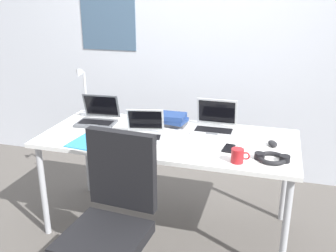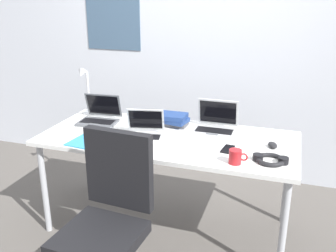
{
  "view_description": "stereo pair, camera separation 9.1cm",
  "coord_description": "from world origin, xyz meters",
  "px_view_note": "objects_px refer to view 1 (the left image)",
  "views": [
    {
      "loc": [
        0.7,
        -2.42,
        1.72
      ],
      "look_at": [
        0.0,
        0.0,
        0.82
      ],
      "focal_mm": 40.69,
      "sensor_mm": 36.0,
      "label": 1
    },
    {
      "loc": [
        0.79,
        -2.39,
        1.72
      ],
      "look_at": [
        0.0,
        0.0,
        0.82
      ],
      "focal_mm": 40.69,
      "sensor_mm": 36.0,
      "label": 2
    }
  ],
  "objects_px": {
    "cell_phone": "(229,148)",
    "headphones": "(272,158)",
    "office_chair": "(111,234)",
    "computer_mouse": "(273,144)",
    "book_stack": "(172,119)",
    "coffee_mug": "(238,156)",
    "laptop_back_left": "(98,118)",
    "paper_folder_back_left": "(91,141)",
    "laptop_far_corner": "(215,125)",
    "desk_lamp": "(83,92)",
    "laptop_front_right": "(144,132)"
  },
  "relations": [
    {
      "from": "computer_mouse",
      "to": "paper_folder_back_left",
      "type": "distance_m",
      "value": 1.23
    },
    {
      "from": "desk_lamp",
      "to": "coffee_mug",
      "type": "height_order",
      "value": "desk_lamp"
    },
    {
      "from": "computer_mouse",
      "to": "headphones",
      "type": "xyz_separation_m",
      "value": [
        0.0,
        -0.24,
        -0.0
      ]
    },
    {
      "from": "book_stack",
      "to": "coffee_mug",
      "type": "bearing_deg",
      "value": -43.62
    },
    {
      "from": "paper_folder_back_left",
      "to": "coffee_mug",
      "type": "bearing_deg",
      "value": -3.48
    },
    {
      "from": "book_stack",
      "to": "cell_phone",
      "type": "bearing_deg",
      "value": -35.23
    },
    {
      "from": "computer_mouse",
      "to": "coffee_mug",
      "type": "relative_size",
      "value": 0.85
    },
    {
      "from": "paper_folder_back_left",
      "to": "office_chair",
      "type": "height_order",
      "value": "office_chair"
    },
    {
      "from": "cell_phone",
      "to": "laptop_far_corner",
      "type": "bearing_deg",
      "value": 121.86
    },
    {
      "from": "book_stack",
      "to": "office_chair",
      "type": "xyz_separation_m",
      "value": [
        -0.1,
        -0.97,
        -0.39
      ]
    },
    {
      "from": "headphones",
      "to": "office_chair",
      "type": "distance_m",
      "value": 1.06
    },
    {
      "from": "computer_mouse",
      "to": "book_stack",
      "type": "distance_m",
      "value": 0.78
    },
    {
      "from": "coffee_mug",
      "to": "paper_folder_back_left",
      "type": "bearing_deg",
      "value": 176.52
    },
    {
      "from": "headphones",
      "to": "book_stack",
      "type": "distance_m",
      "value": 0.87
    },
    {
      "from": "laptop_back_left",
      "to": "coffee_mug",
      "type": "xyz_separation_m",
      "value": [
        1.13,
        -0.42,
        0.0
      ]
    },
    {
      "from": "coffee_mug",
      "to": "office_chair",
      "type": "height_order",
      "value": "office_chair"
    },
    {
      "from": "computer_mouse",
      "to": "coffee_mug",
      "type": "xyz_separation_m",
      "value": [
        -0.2,
        -0.33,
        0.03
      ]
    },
    {
      "from": "laptop_back_left",
      "to": "headphones",
      "type": "xyz_separation_m",
      "value": [
        1.33,
        -0.33,
        -0.03
      ]
    },
    {
      "from": "desk_lamp",
      "to": "laptop_far_corner",
      "type": "xyz_separation_m",
      "value": [
        1.1,
        -0.07,
        -0.15
      ]
    },
    {
      "from": "book_stack",
      "to": "laptop_front_right",
      "type": "bearing_deg",
      "value": -111.99
    },
    {
      "from": "laptop_far_corner",
      "to": "paper_folder_back_left",
      "type": "distance_m",
      "value": 0.9
    },
    {
      "from": "laptop_front_right",
      "to": "paper_folder_back_left",
      "type": "distance_m",
      "value": 0.37
    },
    {
      "from": "cell_phone",
      "to": "headphones",
      "type": "distance_m",
      "value": 0.3
    },
    {
      "from": "headphones",
      "to": "office_chair",
      "type": "height_order",
      "value": "office_chair"
    },
    {
      "from": "coffee_mug",
      "to": "laptop_back_left",
      "type": "bearing_deg",
      "value": 159.53
    },
    {
      "from": "book_stack",
      "to": "paper_folder_back_left",
      "type": "xyz_separation_m",
      "value": [
        -0.45,
        -0.47,
        -0.05
      ]
    },
    {
      "from": "book_stack",
      "to": "office_chair",
      "type": "height_order",
      "value": "office_chair"
    },
    {
      "from": "computer_mouse",
      "to": "coffee_mug",
      "type": "height_order",
      "value": "coffee_mug"
    },
    {
      "from": "headphones",
      "to": "book_stack",
      "type": "xyz_separation_m",
      "value": [
        -0.75,
        0.44,
        0.03
      ]
    },
    {
      "from": "laptop_front_right",
      "to": "laptop_back_left",
      "type": "height_order",
      "value": "laptop_back_left"
    },
    {
      "from": "laptop_back_left",
      "to": "office_chair",
      "type": "distance_m",
      "value": 1.06
    },
    {
      "from": "laptop_back_left",
      "to": "paper_folder_back_left",
      "type": "bearing_deg",
      "value": -71.14
    },
    {
      "from": "book_stack",
      "to": "office_chair",
      "type": "distance_m",
      "value": 1.05
    },
    {
      "from": "laptop_front_right",
      "to": "paper_folder_back_left",
      "type": "bearing_deg",
      "value": -153.67
    },
    {
      "from": "cell_phone",
      "to": "paper_folder_back_left",
      "type": "distance_m",
      "value": 0.94
    },
    {
      "from": "office_chair",
      "to": "laptop_far_corner",
      "type": "bearing_deg",
      "value": 65.62
    },
    {
      "from": "desk_lamp",
      "to": "computer_mouse",
      "type": "distance_m",
      "value": 1.55
    },
    {
      "from": "paper_folder_back_left",
      "to": "coffee_mug",
      "type": "xyz_separation_m",
      "value": [
        1.01,
        -0.06,
        0.04
      ]
    },
    {
      "from": "desk_lamp",
      "to": "book_stack",
      "type": "relative_size",
      "value": 1.75
    },
    {
      "from": "desk_lamp",
      "to": "laptop_far_corner",
      "type": "distance_m",
      "value": 1.11
    },
    {
      "from": "laptop_far_corner",
      "to": "computer_mouse",
      "type": "distance_m",
      "value": 0.46
    },
    {
      "from": "desk_lamp",
      "to": "cell_phone",
      "type": "xyz_separation_m",
      "value": [
        1.24,
        -0.38,
        -0.19
      ]
    },
    {
      "from": "cell_phone",
      "to": "laptop_back_left",
      "type": "bearing_deg",
      "value": 174.12
    },
    {
      "from": "laptop_far_corner",
      "to": "coffee_mug",
      "type": "height_order",
      "value": "laptop_far_corner"
    },
    {
      "from": "computer_mouse",
      "to": "book_stack",
      "type": "relative_size",
      "value": 0.42
    },
    {
      "from": "paper_folder_back_left",
      "to": "laptop_front_right",
      "type": "bearing_deg",
      "value": 26.33
    },
    {
      "from": "laptop_far_corner",
      "to": "coffee_mug",
      "type": "bearing_deg",
      "value": -65.83
    },
    {
      "from": "cell_phone",
      "to": "office_chair",
      "type": "height_order",
      "value": "office_chair"
    },
    {
      "from": "desk_lamp",
      "to": "cell_phone",
      "type": "relative_size",
      "value": 2.94
    },
    {
      "from": "desk_lamp",
      "to": "coffee_mug",
      "type": "distance_m",
      "value": 1.45
    }
  ]
}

